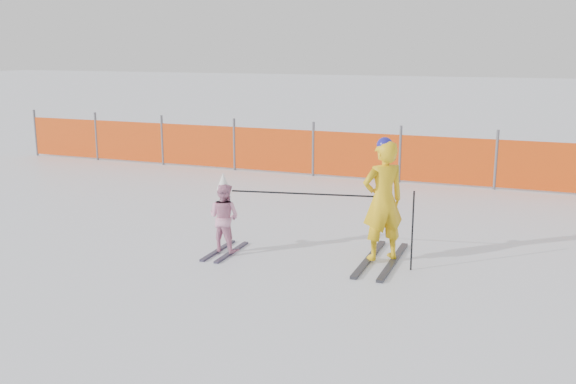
% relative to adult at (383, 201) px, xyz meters
% --- Properties ---
extents(ground, '(120.00, 120.00, 0.00)m').
position_rel_adult_xyz_m(ground, '(-1.18, -1.01, -0.86)').
color(ground, white).
rests_on(ground, ground).
extents(adult, '(0.72, 1.67, 1.74)m').
position_rel_adult_xyz_m(adult, '(0.00, 0.00, 0.00)').
color(adult, black).
rests_on(adult, ground).
extents(child, '(0.53, 1.00, 1.17)m').
position_rel_adult_xyz_m(child, '(-2.20, -0.41, -0.33)').
color(child, black).
rests_on(child, ground).
extents(ski_poles, '(2.55, 0.39, 1.08)m').
position_rel_adult_xyz_m(ski_poles, '(-0.56, -0.20, -0.07)').
color(ski_poles, black).
rests_on(ski_poles, ground).
extents(safety_fence, '(17.25, 0.06, 1.25)m').
position_rel_adult_xyz_m(safety_fence, '(-2.29, 5.40, -0.30)').
color(safety_fence, '#595960').
rests_on(safety_fence, ground).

